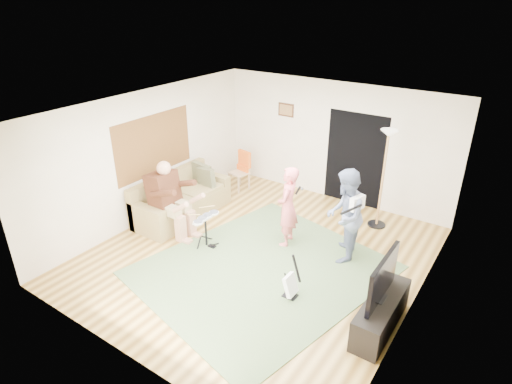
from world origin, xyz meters
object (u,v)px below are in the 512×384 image
sofa (179,202)px  guitarist (345,216)px  torchiere_lamp (385,162)px  dining_chair (240,176)px  singer (288,207)px  drum_kit (206,232)px  tv_cabinet (381,314)px  television (383,278)px  guitar_spare (291,285)px

sofa → guitarist: (3.59, 0.42, 0.56)m
torchiere_lamp → dining_chair: 3.59m
singer → drum_kit: bearing=-66.6°
tv_cabinet → singer: bearing=151.8°
tv_cabinet → television: television is taller
dining_chair → tv_cabinet: 5.28m
drum_kit → torchiere_lamp: torchiere_lamp is taller
sofa → guitar_spare: (3.40, -1.07, -0.07)m
tv_cabinet → guitarist: bearing=131.7°
singer → guitarist: bearing=83.1°
guitar_spare → television: 1.49m
singer → television: size_ratio=1.52×
sofa → dining_chair: (0.29, 1.82, 0.04)m
singer → tv_cabinet: (2.28, -1.22, -0.54)m
guitarist → tv_cabinet: size_ratio=1.23×
drum_kit → singer: 1.62m
drum_kit → guitar_spare: bearing=-11.3°
torchiere_lamp → dining_chair: size_ratio=2.18×
guitar_spare → tv_cabinet: 1.41m
drum_kit → guitarist: 2.60m
drum_kit → tv_cabinet: (3.50, -0.28, -0.03)m
guitarist → torchiere_lamp: size_ratio=0.84×
guitarist → tv_cabinet: (1.21, -1.36, -0.61)m
sofa → singer: singer is taller
singer → guitar_spare: 1.71m
dining_chair → television: 5.26m
guitar_spare → dining_chair: dining_chair is taller
sofa → guitar_spare: sofa is taller
drum_kit → guitar_spare: 2.14m
sofa → tv_cabinet: sofa is taller
dining_chair → drum_kit: bearing=-55.6°
guitar_spare → tv_cabinet: size_ratio=0.58×
guitar_spare → television: bearing=5.8°
sofa → tv_cabinet: 4.89m
torchiere_lamp → guitar_spare: bearing=-96.1°
torchiere_lamp → television: torchiere_lamp is taller
drum_kit → singer: bearing=37.6°
dining_chair → guitarist: bearing=-10.7°
guitarist → torchiere_lamp: (0.13, 1.52, 0.55)m
torchiere_lamp → television: bearing=-70.3°
guitar_spare → torchiere_lamp: torchiere_lamp is taller
singer → torchiere_lamp: bearing=129.9°
sofa → television: television is taller
guitar_spare → torchiere_lamp: (0.32, 3.01, 1.18)m
sofa → drum_kit: sofa is taller
drum_kit → television: bearing=-4.7°
sofa → torchiere_lamp: size_ratio=1.08×
guitarist → television: 1.78m
torchiere_lamp → tv_cabinet: size_ratio=1.47×
drum_kit → guitarist: guitarist is taller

